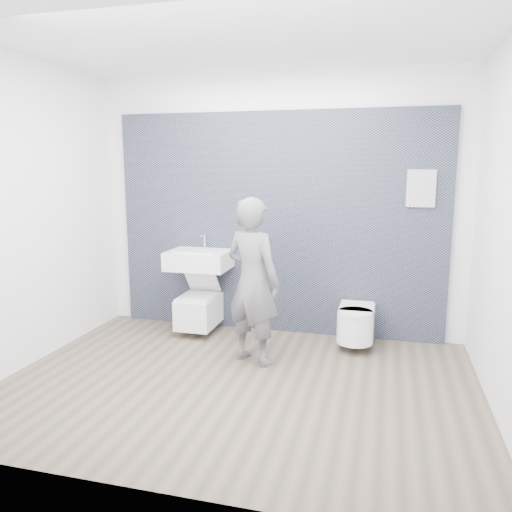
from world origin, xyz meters
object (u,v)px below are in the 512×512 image
(washbasin, at_px, (199,259))
(toilet_square, at_px, (199,309))
(toilet_rounded, at_px, (356,323))
(visitor, at_px, (253,281))

(washbasin, xyz_separation_m, toilet_square, (0.00, -0.03, -0.55))
(toilet_square, distance_m, toilet_rounded, 1.71)
(washbasin, relative_size, visitor, 0.43)
(toilet_square, bearing_deg, washbasin, 90.00)
(toilet_rounded, distance_m, visitor, 1.22)
(washbasin, bearing_deg, toilet_rounded, -1.96)
(washbasin, height_order, toilet_square, washbasin)
(toilet_square, bearing_deg, toilet_rounded, -1.04)
(toilet_square, relative_size, toilet_rounded, 1.10)
(toilet_rounded, height_order, visitor, visitor)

